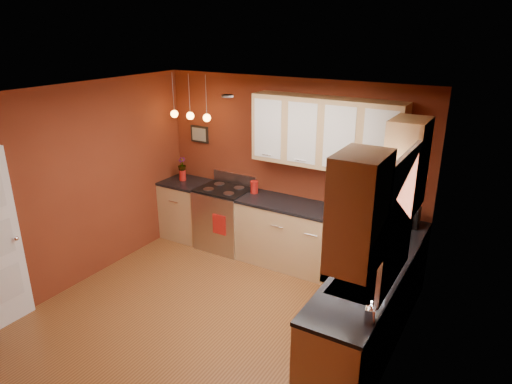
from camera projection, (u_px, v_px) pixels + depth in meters
The scene contains 26 objects.
floor at pixel (203, 326), 5.24m from camera, with size 4.20×4.20×0.00m, color brown.
ceiling at pixel (192, 97), 4.34m from camera, with size 4.00×4.20×0.02m, color beige.
wall_back at pixel (289, 171), 6.49m from camera, with size 4.00×0.02×2.60m, color maroon.
wall_front at pixel (9, 330), 3.09m from camera, with size 4.00×0.02×2.60m, color maroon.
wall_left at pixel (72, 189), 5.75m from camera, with size 0.02×4.20×2.60m, color maroon.
wall_right at pixel (388, 272), 3.83m from camera, with size 0.02×4.20×2.60m, color maroon.
base_cabinets_back_left at pixel (187, 210), 7.33m from camera, with size 0.70×0.60×0.90m, color tan.
base_cabinets_back_right at pixel (325, 244), 6.19m from camera, with size 2.54×0.60×0.90m, color tan.
base_cabinets_right at pixel (363, 318), 4.63m from camera, with size 0.60×2.10×0.90m, color tan.
counter_back_left at pixel (186, 182), 7.16m from camera, with size 0.70×0.62×0.04m, color black.
counter_back_right at pixel (327, 212), 6.02m from camera, with size 2.54×0.62×0.04m, color black.
counter_right at pixel (366, 278), 4.47m from camera, with size 0.62×2.10×0.04m, color black.
gas_range at pixel (225, 217), 6.97m from camera, with size 0.76×0.64×1.11m.
dishwasher_front at pixel (343, 260), 5.78m from camera, with size 0.60×0.02×0.80m, color #B6B6BB.
sink at pixel (362, 285), 4.35m from camera, with size 0.50×0.70×0.33m.
window at pixel (399, 216), 3.95m from camera, with size 0.06×1.02×1.22m.
upper_cabinets_back at pixel (326, 133), 5.83m from camera, with size 2.00×0.35×0.90m, color tan.
upper_cabinets_right at pixel (386, 184), 3.95m from camera, with size 0.35×1.95×0.90m, color tan.
wall_picture at pixel (200, 134), 7.09m from camera, with size 0.32×0.03×0.26m, color black.
pendant_lights at pixel (190, 115), 6.65m from camera, with size 0.71×0.11×0.66m.
red_canister at pixel (254, 187), 6.63m from camera, with size 0.12×0.12×0.18m.
red_vase at pixel (183, 175), 7.18m from camera, with size 0.10×0.10×0.17m, color #A91812.
flowers at pixel (182, 164), 7.12m from camera, with size 0.13×0.13×0.22m, color #A91812.
coffee_maker at pixel (411, 218), 5.50m from camera, with size 0.18×0.18×0.26m.
soap_pump at pixel (370, 312), 3.75m from camera, with size 0.08×0.09×0.19m, color white.
dish_towel at pixel (219, 225), 6.62m from camera, with size 0.22×0.02×0.30m, color #A91812.
Camera 1 is at (2.76, -3.46, 3.25)m, focal length 32.00 mm.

